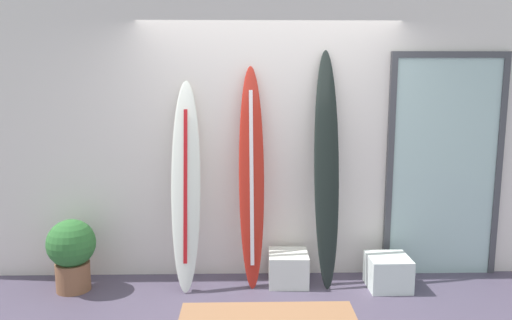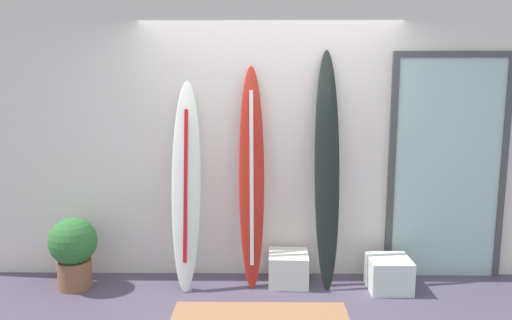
% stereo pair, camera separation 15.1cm
% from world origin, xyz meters
% --- Properties ---
extents(wall_back, '(7.20, 0.20, 2.80)m').
position_xyz_m(wall_back, '(0.00, 1.30, 1.40)').
color(wall_back, white).
rests_on(wall_back, ground).
extents(surfboard_ivory, '(0.27, 0.47, 1.95)m').
position_xyz_m(surfboard_ivory, '(-0.79, 0.93, 0.96)').
color(surfboard_ivory, white).
rests_on(surfboard_ivory, ground).
extents(surfboard_crimson, '(0.25, 0.38, 2.08)m').
position_xyz_m(surfboard_crimson, '(-0.17, 0.97, 1.02)').
color(surfboard_crimson, '#B32418').
rests_on(surfboard_crimson, ground).
extents(surfboard_charcoal, '(0.25, 0.43, 2.23)m').
position_xyz_m(surfboard_charcoal, '(0.53, 0.97, 1.12)').
color(surfboard_charcoal, black).
rests_on(surfboard_charcoal, ground).
extents(display_block_left, '(0.39, 0.39, 0.31)m').
position_xyz_m(display_block_left, '(0.18, 0.95, 0.15)').
color(display_block_left, white).
rests_on(display_block_left, ground).
extents(display_block_center, '(0.39, 0.39, 0.31)m').
position_xyz_m(display_block_center, '(1.12, 0.83, 0.15)').
color(display_block_center, white).
rests_on(display_block_center, ground).
extents(glass_door, '(1.14, 0.06, 2.21)m').
position_xyz_m(glass_door, '(1.73, 1.18, 1.14)').
color(glass_door, silver).
rests_on(glass_door, ground).
extents(potted_plant, '(0.44, 0.44, 0.68)m').
position_xyz_m(potted_plant, '(-1.85, 0.84, 0.38)').
color(potted_plant, brown).
rests_on(potted_plant, ground).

